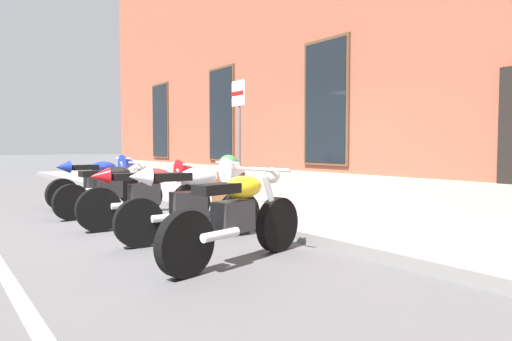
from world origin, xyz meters
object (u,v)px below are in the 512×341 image
at_px(motorcycle_blue_sport, 103,178).
at_px(barrel_planter, 229,183).
at_px(parking_sign, 239,124).
at_px(motorcycle_yellow_naked, 238,217).
at_px(motorcycle_white_sport, 198,195).
at_px(motorcycle_red_sport, 153,190).
at_px(motorcycle_black_naked, 112,189).

bearing_deg(motorcycle_blue_sport, barrel_planter, 44.70).
height_order(parking_sign, barrel_planter, parking_sign).
xyz_separation_m(motorcycle_blue_sport, motorcycle_yellow_naked, (5.31, -0.27, -0.09)).
bearing_deg(parking_sign, motorcycle_white_sport, -47.17).
relative_size(motorcycle_blue_sport, motorcycle_yellow_naked, 1.05).
relative_size(motorcycle_red_sport, parking_sign, 0.91).
bearing_deg(motorcycle_black_naked, motorcycle_blue_sport, 168.58).
xyz_separation_m(motorcycle_blue_sport, barrel_planter, (1.86, 1.84, -0.06)).
bearing_deg(parking_sign, motorcycle_blue_sport, -145.98).
bearing_deg(motorcycle_white_sport, motorcycle_red_sport, -177.30).
xyz_separation_m(motorcycle_red_sport, motorcycle_yellow_naked, (2.54, -0.15, -0.07)).
distance_m(motorcycle_white_sport, motorcycle_yellow_naked, 1.26).
height_order(motorcycle_red_sport, parking_sign, parking_sign).
bearing_deg(motorcycle_yellow_naked, motorcycle_white_sport, 170.26).
height_order(motorcycle_blue_sport, barrel_planter, barrel_planter).
bearing_deg(parking_sign, motorcycle_black_naked, -118.52).
bearing_deg(motorcycle_yellow_naked, motorcycle_red_sport, 176.59).
relative_size(motorcycle_black_naked, motorcycle_white_sport, 0.98).
distance_m(motorcycle_black_naked, motorcycle_white_sport, 2.67).
height_order(motorcycle_black_naked, motorcycle_red_sport, motorcycle_red_sport).
bearing_deg(motorcycle_yellow_naked, motorcycle_black_naked, -179.79).
bearing_deg(motorcycle_black_naked, motorcycle_white_sport, 4.87).
distance_m(motorcycle_blue_sport, parking_sign, 3.16).
relative_size(motorcycle_blue_sport, parking_sign, 0.91).
distance_m(motorcycle_red_sport, parking_sign, 2.10).
height_order(motorcycle_blue_sport, parking_sign, parking_sign).
bearing_deg(motorcycle_blue_sport, parking_sign, 34.02).
xyz_separation_m(motorcycle_yellow_naked, barrel_planter, (-3.45, 2.11, 0.03)).
bearing_deg(motorcycle_red_sport, parking_sign, 99.57).
distance_m(motorcycle_red_sport, motorcycle_white_sport, 1.30).
xyz_separation_m(parking_sign, barrel_planter, (-0.61, 0.17, -1.11)).
bearing_deg(barrel_planter, motorcycle_white_sport, -40.66).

